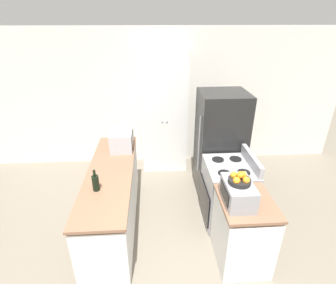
# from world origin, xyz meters

# --- Properties ---
(wall_back) EXTENTS (7.00, 0.06, 2.60)m
(wall_back) POSITION_xyz_m (0.00, 3.08, 1.30)
(wall_back) COLOR silver
(wall_back) RESTS_ON ground_plane
(counter_left) EXTENTS (0.60, 2.17, 0.88)m
(counter_left) POSITION_xyz_m (-0.81, 1.18, 0.43)
(counter_left) COLOR silver
(counter_left) RESTS_ON ground_plane
(counter_right) EXTENTS (0.60, 0.71, 0.88)m
(counter_right) POSITION_xyz_m (0.81, 0.45, 0.43)
(counter_right) COLOR silver
(counter_right) RESTS_ON ground_plane
(pantry_cabinet) EXTENTS (0.83, 0.51, 2.11)m
(pantry_cabinet) POSITION_xyz_m (-0.00, 2.79, 1.05)
(pantry_cabinet) COLOR white
(pantry_cabinet) RESTS_ON ground_plane
(stove) EXTENTS (0.66, 0.75, 1.04)m
(stove) POSITION_xyz_m (0.83, 1.20, 0.45)
(stove) COLOR #9E9EA3
(stove) RESTS_ON ground_plane
(refrigerator) EXTENTS (0.76, 0.71, 1.71)m
(refrigerator) POSITION_xyz_m (0.87, 1.97, 0.86)
(refrigerator) COLOR black
(refrigerator) RESTS_ON ground_plane
(microwave) EXTENTS (0.34, 0.50, 0.29)m
(microwave) POSITION_xyz_m (-0.70, 1.87, 1.03)
(microwave) COLOR #B2B2B7
(microwave) RESTS_ON counter_left
(wine_bottle) EXTENTS (0.08, 0.08, 0.27)m
(wine_bottle) POSITION_xyz_m (-0.91, 0.77, 0.99)
(wine_bottle) COLOR black
(wine_bottle) RESTS_ON counter_left
(toaster_oven) EXTENTS (0.30, 0.46, 0.25)m
(toaster_oven) POSITION_xyz_m (0.68, 0.44, 1.01)
(toaster_oven) COLOR #939399
(toaster_oven) RESTS_ON counter_right
(fruit_bowl) EXTENTS (0.24, 0.24, 0.14)m
(fruit_bowl) POSITION_xyz_m (0.68, 0.44, 1.18)
(fruit_bowl) COLOR black
(fruit_bowl) RESTS_ON toaster_oven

